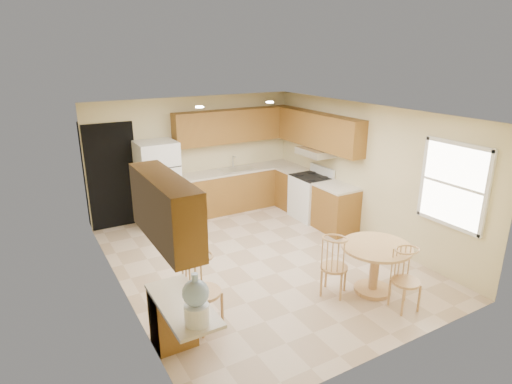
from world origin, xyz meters
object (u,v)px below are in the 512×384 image
stove (311,196)px  chair_table_a (339,262)px  dining_table (375,262)px  water_crock (196,301)px  refrigerator (158,184)px  chair_table_b (412,277)px  chair_desk (206,286)px

stove → chair_table_a: bearing=-119.7°
stove → dining_table: stove is taller
chair_table_a → water_crock: bearing=-112.7°
refrigerator → dining_table: size_ratio=1.71×
chair_table_a → chair_table_b: bearing=0.5°
refrigerator → chair_table_a: refrigerator is taller
stove → water_crock: size_ratio=1.94×
stove → chair_desk: size_ratio=1.04×
chair_table_a → water_crock: (-2.39, -0.61, 0.47)m
refrigerator → chair_desk: refrigerator is taller
chair_table_a → chair_table_b: 0.98m
chair_desk → water_crock: 1.01m
dining_table → chair_table_b: bearing=-85.3°
stove → chair_table_a: stove is taller
refrigerator → chair_desk: 3.75m
refrigerator → water_crock: refrigerator is taller
chair_table_b → chair_desk: (-2.54, 0.98, 0.11)m
dining_table → refrigerator: bearing=115.0°
stove → dining_table: size_ratio=1.08×
chair_desk → water_crock: bearing=-46.7°
stove → chair_desk: (-3.47, -2.48, 0.17)m
refrigerator → dining_table: refrigerator is taller
dining_table → water_crock: bearing=-171.3°
chair_table_a → water_crock: size_ratio=1.60×
refrigerator → chair_desk: (-0.60, -3.70, -0.22)m
chair_table_a → chair_desk: bearing=-133.2°
stove → chair_table_a: size_ratio=1.21×
water_crock → stove: bearing=40.1°
refrigerator → chair_table_b: 5.08m
refrigerator → chair_table_a: size_ratio=1.91×
chair_table_a → chair_desk: size_ratio=0.86×
dining_table → chair_table_a: size_ratio=1.12×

